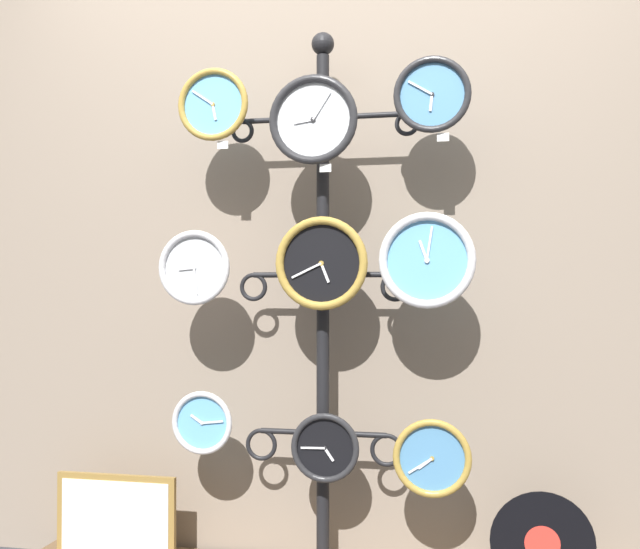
# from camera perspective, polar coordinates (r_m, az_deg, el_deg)

# --- Properties ---
(shop_wall) EXTENTS (4.40, 0.04, 2.80)m
(shop_wall) POSITION_cam_1_polar(r_m,az_deg,el_deg) (2.84, 0.87, 5.88)
(shop_wall) COLOR gray
(shop_wall) RESTS_ON ground_plane
(display_stand) EXTENTS (0.69, 0.40, 1.97)m
(display_stand) POSITION_cam_1_polar(r_m,az_deg,el_deg) (2.68, 0.22, -8.79)
(display_stand) COLOR black
(display_stand) RESTS_ON ground_plane
(clock_top_left) EXTENTS (0.26, 0.04, 0.26)m
(clock_top_left) POSITION_cam_1_polar(r_m,az_deg,el_deg) (2.75, -8.12, 12.68)
(clock_top_left) COLOR #60A8DB
(clock_top_center) EXTENTS (0.31, 0.04, 0.31)m
(clock_top_center) POSITION_cam_1_polar(r_m,az_deg,el_deg) (2.62, -0.51, 11.71)
(clock_top_center) COLOR silver
(clock_top_right) EXTENTS (0.26, 0.04, 0.26)m
(clock_top_right) POSITION_cam_1_polar(r_m,az_deg,el_deg) (2.61, 8.54, 13.39)
(clock_top_right) COLOR #4C84B2
(clock_middle_left) EXTENTS (0.27, 0.04, 0.27)m
(clock_middle_left) POSITION_cam_1_polar(r_m,az_deg,el_deg) (2.68, -9.53, 0.51)
(clock_middle_left) COLOR silver
(clock_middle_center) EXTENTS (0.32, 0.04, 0.32)m
(clock_middle_center) POSITION_cam_1_polar(r_m,az_deg,el_deg) (2.57, 0.12, 0.86)
(clock_middle_center) COLOR black
(clock_middle_right) EXTENTS (0.32, 0.04, 0.32)m
(clock_middle_right) POSITION_cam_1_polar(r_m,az_deg,el_deg) (2.50, 8.16, 1.08)
(clock_middle_right) COLOR #60A8DB
(clock_bottom_left) EXTENTS (0.23, 0.04, 0.23)m
(clock_bottom_left) POSITION_cam_1_polar(r_m,az_deg,el_deg) (2.75, -8.93, -11.08)
(clock_bottom_left) COLOR #60A8DB
(clock_bottom_center) EXTENTS (0.24, 0.04, 0.24)m
(clock_bottom_center) POSITION_cam_1_polar(r_m,az_deg,el_deg) (2.63, 0.41, -13.05)
(clock_bottom_center) COLOR black
(clock_bottom_right) EXTENTS (0.26, 0.04, 0.26)m
(clock_bottom_right) POSITION_cam_1_polar(r_m,az_deg,el_deg) (2.57, 8.54, -13.66)
(clock_bottom_right) COLOR #4C84B2
(vinyl_record) EXTENTS (0.33, 0.01, 0.33)m
(vinyl_record) POSITION_cam_1_polar(r_m,az_deg,el_deg) (2.68, 16.58, -19.03)
(vinyl_record) COLOR black
(vinyl_record) RESTS_ON low_shelf
(picture_frame) EXTENTS (0.47, 0.02, 0.31)m
(picture_frame) POSITION_cam_1_polar(r_m,az_deg,el_deg) (2.99, -15.31, -17.39)
(picture_frame) COLOR olive
(picture_frame) RESTS_ON low_shelf
(price_tag_upper) EXTENTS (0.04, 0.00, 0.03)m
(price_tag_upper) POSITION_cam_1_polar(r_m,az_deg,el_deg) (2.71, -7.42, 9.77)
(price_tag_upper) COLOR white
(price_tag_mid) EXTENTS (0.04, 0.00, 0.03)m
(price_tag_mid) POSITION_cam_1_polar(r_m,az_deg,el_deg) (2.58, 0.42, 8.12)
(price_tag_mid) COLOR white
(price_tag_lower) EXTENTS (0.04, 0.00, 0.03)m
(price_tag_lower) POSITION_cam_1_polar(r_m,az_deg,el_deg) (2.57, 9.36, 10.29)
(price_tag_lower) COLOR white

